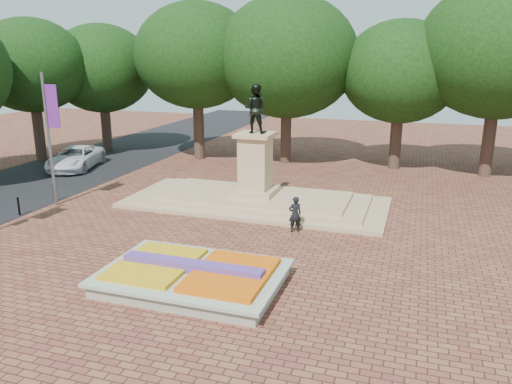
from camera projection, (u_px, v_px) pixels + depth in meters
ground at (192, 260)px, 19.77m from camera, size 90.00×90.00×0.00m
flower_bed at (193, 276)px, 17.53m from camera, size 6.30×4.30×0.91m
monument at (255, 189)px, 26.84m from camera, size 14.00×6.00×6.40m
tree_row_back at (335, 72)px, 33.71m from camera, size 44.80×8.80×10.43m
van at (76, 158)px, 35.14m from camera, size 3.98×6.10×1.56m
pedestrian at (295, 214)px, 22.72m from camera, size 0.73×0.66×1.68m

